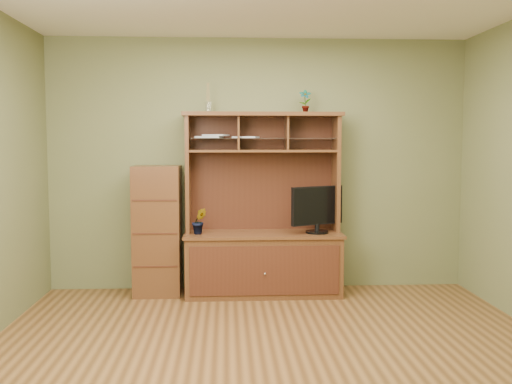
{
  "coord_description": "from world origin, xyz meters",
  "views": [
    {
      "loc": [
        -0.35,
        -4.17,
        1.58
      ],
      "look_at": [
        -0.07,
        1.2,
        1.12
      ],
      "focal_mm": 40.0,
      "sensor_mm": 36.0,
      "label": 1
    }
  ],
  "objects": [
    {
      "name": "reed_diffuser",
      "position": [
        -0.53,
        1.8,
        2.02
      ],
      "size": [
        0.06,
        0.06,
        0.31
      ],
      "color": "silver",
      "rests_on": "media_hutch"
    },
    {
      "name": "top_plant",
      "position": [
        0.48,
        1.8,
        2.02
      ],
      "size": [
        0.14,
        0.1,
        0.24
      ],
      "primitive_type": "imported",
      "rotation": [
        0.0,
        0.0,
        -0.09
      ],
      "color": "#276523",
      "rests_on": "media_hutch"
    },
    {
      "name": "media_hutch",
      "position": [
        0.03,
        1.73,
        0.52
      ],
      "size": [
        1.66,
        0.61,
        1.9
      ],
      "color": "#4D2B16",
      "rests_on": "room"
    },
    {
      "name": "orchid_plant",
      "position": [
        -0.63,
        1.65,
        0.78
      ],
      "size": [
        0.17,
        0.14,
        0.27
      ],
      "primitive_type": "imported",
      "rotation": [
        0.0,
        0.0,
        0.17
      ],
      "color": "#2F531C",
      "rests_on": "media_hutch"
    },
    {
      "name": "side_cabinet",
      "position": [
        -1.07,
        1.76,
        0.67
      ],
      "size": [
        0.48,
        0.44,
        1.35
      ],
      "color": "#4D2B16",
      "rests_on": "room"
    },
    {
      "name": "magazines",
      "position": [
        -0.38,
        1.81,
        1.65
      ],
      "size": [
        0.68,
        0.26,
        0.04
      ],
      "color": "#B0B0B5",
      "rests_on": "media_hutch"
    },
    {
      "name": "room",
      "position": [
        0.0,
        0.0,
        1.35
      ],
      "size": [
        4.54,
        4.04,
        2.74
      ],
      "color": "#543418",
      "rests_on": "ground"
    },
    {
      "name": "monitor",
      "position": [
        0.59,
        1.65,
        0.91
      ],
      "size": [
        0.57,
        0.32,
        0.49
      ],
      "rotation": [
        0.0,
        0.0,
        0.46
      ],
      "color": "black",
      "rests_on": "media_hutch"
    }
  ]
}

